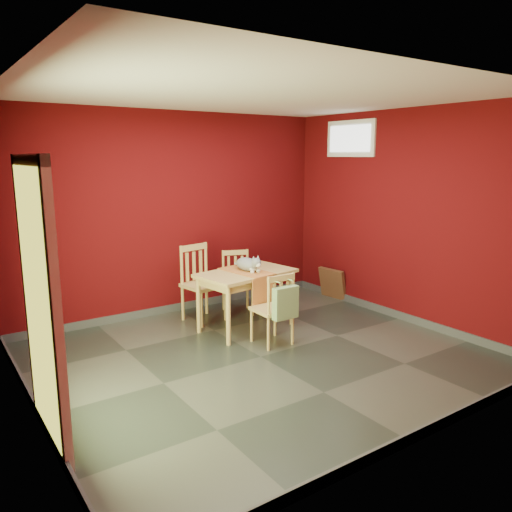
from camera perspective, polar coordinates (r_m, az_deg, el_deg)
ground at (r=5.46m, az=0.54°, el=-11.43°), size 4.50×4.50×0.00m
room_shell at (r=5.44m, az=0.54°, el=-10.95°), size 4.50×4.50×4.50m
doorway at (r=3.90m, az=-23.60°, el=-4.34°), size 0.06×1.01×2.13m
window at (r=7.24m, az=10.72°, el=13.05°), size 0.05×0.90×0.50m
outlet_plate at (r=7.79m, az=1.74°, el=-2.09°), size 0.08×0.02×0.12m
dining_table at (r=6.11m, az=-1.11°, el=-2.61°), size 1.25×0.84×0.73m
table_runner at (r=6.01m, az=-0.49°, el=-2.52°), size 0.44×0.76×0.36m
chair_far_left at (r=6.52m, az=-6.26°, el=-2.98°), size 0.53×0.53×0.99m
chair_far_right at (r=6.82m, az=-2.16°, el=-2.91°), size 0.51×0.51×0.85m
chair_near at (r=5.66m, az=2.08°, el=-5.95°), size 0.40×0.40×0.84m
tote_bag at (r=5.47m, az=3.38°, el=-5.34°), size 0.30×0.18×0.43m
cat at (r=6.12m, az=-1.01°, el=-0.66°), size 0.29×0.47×0.22m
picture_frame at (r=7.61m, az=8.73°, el=-3.11°), size 0.19×0.47×0.46m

